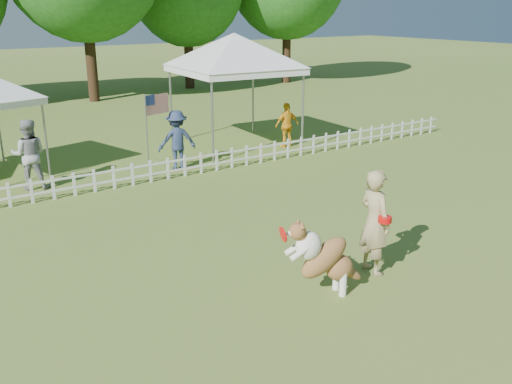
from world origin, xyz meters
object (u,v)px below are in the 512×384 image
(dog, at_px, (325,257))
(flag_pole, at_px, (147,136))
(spectator_b, at_px, (177,140))
(spectator_c, at_px, (287,125))
(frisbee_on_turf, at_px, (342,275))
(canopy_tent_right, at_px, (235,92))
(spectator_a, at_px, (29,155))
(handler, at_px, (375,222))

(dog, relative_size, flag_pole, 0.59)
(spectator_b, distance_m, spectator_c, 4.19)
(frisbee_on_turf, bearing_deg, dog, -153.40)
(dog, xyz_separation_m, flag_pole, (0.39, 7.73, 0.46))
(canopy_tent_right, relative_size, spectator_c, 2.44)
(dog, height_order, flag_pole, flag_pole)
(dog, xyz_separation_m, frisbee_on_turf, (0.72, 0.36, -0.65))
(flag_pole, relative_size, spectator_b, 1.34)
(spectator_c, bearing_deg, flag_pole, 13.87)
(frisbee_on_turf, bearing_deg, canopy_tent_right, 68.97)
(dog, xyz_separation_m, canopy_tent_right, (4.22, 9.47, 1.11))
(spectator_c, bearing_deg, dog, 62.51)
(spectator_a, height_order, spectator_c, spectator_a)
(dog, relative_size, spectator_c, 0.91)
(frisbee_on_turf, bearing_deg, spectator_c, 59.01)
(spectator_a, xyz_separation_m, spectator_b, (3.90, -0.39, -0.05))
(handler, bearing_deg, dog, 104.14)
(dog, distance_m, spectator_c, 10.13)
(handler, height_order, flag_pole, flag_pole)
(dog, bearing_deg, handler, 23.48)
(handler, distance_m, canopy_tent_right, 9.78)
(spectator_c, bearing_deg, spectator_a, 6.07)
(frisbee_on_turf, distance_m, spectator_c, 9.47)
(frisbee_on_turf, height_order, spectator_c, spectator_c)
(handler, height_order, spectator_a, handler)
(spectator_a, bearing_deg, frisbee_on_turf, 132.04)
(handler, height_order, frisbee_on_turf, handler)
(handler, distance_m, spectator_a, 9.05)
(spectator_c, bearing_deg, frisbee_on_turf, 64.94)
(canopy_tent_right, bearing_deg, dog, -110.23)
(canopy_tent_right, bearing_deg, frisbee_on_turf, -107.24)
(dog, height_order, frisbee_on_turf, dog)
(dog, relative_size, spectator_a, 0.74)
(dog, height_order, spectator_a, spectator_a)
(frisbee_on_turf, xyz_separation_m, canopy_tent_right, (3.50, 9.11, 1.76))
(handler, xyz_separation_m, spectator_b, (0.16, 7.85, -0.09))
(dog, xyz_separation_m, spectator_a, (-2.49, 8.43, 0.23))
(handler, relative_size, dog, 1.40)
(canopy_tent_right, height_order, flag_pole, canopy_tent_right)
(dog, bearing_deg, spectator_b, 94.81)
(dog, distance_m, spectator_a, 8.79)
(spectator_a, distance_m, spectator_c, 8.07)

